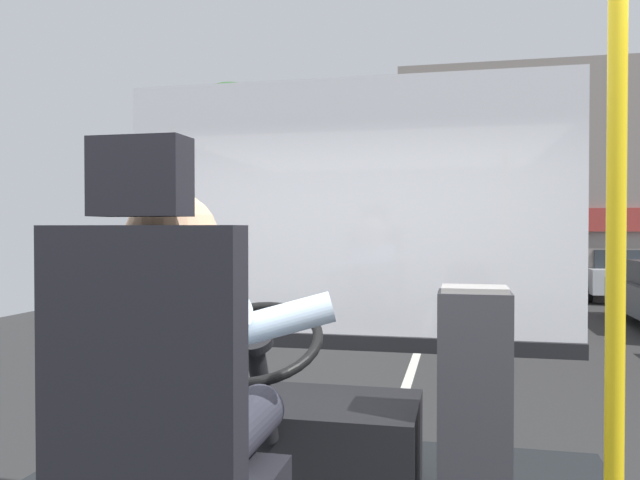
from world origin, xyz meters
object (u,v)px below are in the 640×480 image
Objects in this scene: bus_driver at (182,374)px; handrail_pole at (615,302)px; parked_car_black at (575,262)px; parked_car_silver at (613,273)px; steering_console at (288,441)px; fare_box at (474,407)px; driver_seat at (163,455)px.

bus_driver is 0.39× the size of handrail_pole.
parked_car_silver is at bearing -89.02° from parked_car_black.
steering_console reaches higher than parked_car_silver.
parked_car_black reaches higher than parked_car_silver.
bus_driver is at bearing -105.92° from parked_car_silver.
handrail_pole reaches higher than bus_driver.
fare_box is at bearing 50.10° from bus_driver.
handrail_pole is at bearing 2.52° from bus_driver.
handrail_pole reaches higher than driver_seat.
bus_driver is 0.82× the size of fare_box.
parked_car_black is (-0.09, 5.32, 0.01)m from parked_car_silver.
driver_seat is at bearing -126.66° from fare_box.
driver_seat is at bearing -105.82° from parked_car_silver.
bus_driver reaches higher than parked_car_black.
steering_console is 21.76m from parked_car_black.
fare_box reaches higher than parked_car_silver.
steering_console is 0.28× the size of parked_car_black.
handrail_pole is at bearing -99.41° from parked_car_black.
handrail_pole is 2.11× the size of fare_box.
parked_car_black is at bearing 77.40° from steering_console.
parked_car_black is at bearing 90.98° from parked_car_silver.
bus_driver is at bearing -90.00° from steering_console.
bus_driver is 0.19× the size of parked_car_silver.
steering_console is 1.21× the size of fare_box.
bus_driver is 17.65m from parked_car_silver.
steering_console is at bearing -106.91° from parked_car_silver.
fare_box is at bearing 53.34° from driver_seat.
driver_seat is 17.75m from parked_car_silver.
driver_seat is at bearing -171.45° from handrail_pole.
steering_console is at bearing 90.00° from driver_seat.
handrail_pole reaches higher than fare_box.
fare_box is at bearing -100.55° from parked_car_black.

